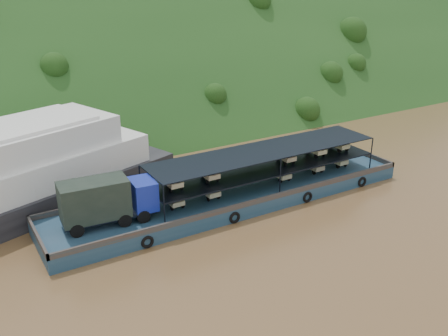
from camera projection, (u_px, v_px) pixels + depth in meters
ground at (259, 207)px, 45.75m from camera, size 160.00×160.00×0.00m
hillside at (122, 115)px, 74.43m from camera, size 140.00×39.60×39.60m
cargo_barge at (219, 194)px, 45.30m from camera, size 35.00×7.18×5.04m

